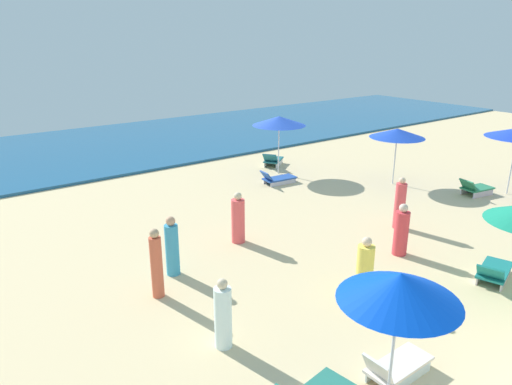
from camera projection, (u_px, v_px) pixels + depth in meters
ocean at (101, 147)px, 25.68m from camera, size 60.00×11.81×0.12m
umbrella_0 at (400, 287)px, 7.01m from camera, size 1.87×1.87×2.58m
lounge_chair_0_0 at (396, 367)px, 8.46m from camera, size 1.41×0.59×0.69m
umbrella_1 at (279, 121)px, 20.31m from camera, size 2.31×2.31×2.56m
lounge_chair_1_0 at (273, 160)px, 22.17m from camera, size 1.52×1.35×0.72m
lounge_chair_1_1 at (278, 179)px, 19.57m from camera, size 1.54×0.75×0.61m
umbrella_2 at (397, 133)px, 18.97m from camera, size 2.20×2.20×2.31m
lounge_chair_4_1 at (494, 272)px, 11.87m from camera, size 1.63×1.04×0.65m
lounge_chair_5_1 at (475, 188)px, 18.19m from camera, size 1.40×0.88×0.68m
beachgoer_0 at (401, 232)px, 13.16m from camera, size 0.56×0.56×1.51m
beachgoer_1 at (223, 316)px, 9.22m from camera, size 0.49×0.49×1.50m
beachgoer_2 at (238, 220)px, 13.95m from camera, size 0.55×0.55×1.55m
beachgoer_4 at (157, 265)px, 10.97m from camera, size 0.34×0.34×1.73m
beachgoer_5 at (365, 270)px, 10.97m from camera, size 0.52×0.52×1.54m
beachgoer_6 at (400, 205)px, 14.94m from camera, size 0.48×0.48×1.69m
beachgoer_7 at (172, 248)px, 12.04m from camera, size 0.41×0.41×1.59m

